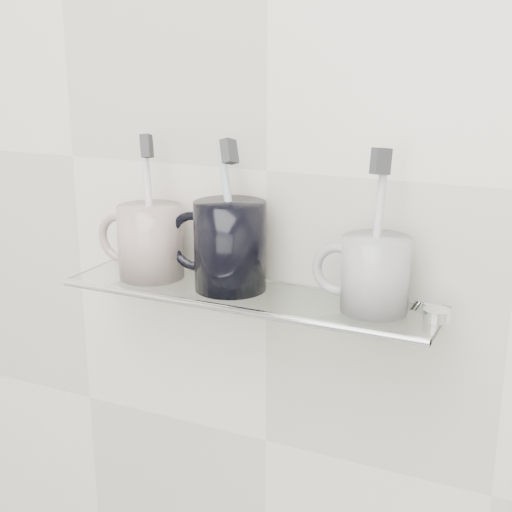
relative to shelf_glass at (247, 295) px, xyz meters
The scene contains 18 objects.
wall_back 0.17m from the shelf_glass, 90.00° to the left, with size 2.50×2.50×0.00m, color silver.
shelf_glass is the anchor object (origin of this frame).
shelf_rail 0.06m from the shelf_glass, 90.00° to the right, with size 0.01×0.01×0.50m, color silver.
bracket_left 0.22m from the shelf_glass, 167.38° to the left, with size 0.02×0.02×0.03m, color silver.
bracket_right 0.22m from the shelf_glass, 12.62° to the left, with size 0.02×0.02×0.03m, color silver.
mug_left 0.16m from the shelf_glass, behind, with size 0.09×0.09×0.10m, color silver.
mug_left_handle 0.21m from the shelf_glass, behind, with size 0.07×0.07×0.01m, color silver.
toothbrush_left 0.18m from the shelf_glass, behind, with size 0.01×0.01×0.19m, color silver.
bristles_left 0.24m from the shelf_glass, behind, with size 0.01×0.02×0.03m, color #313335.
mug_center 0.07m from the shelf_glass, 169.05° to the left, with size 0.09×0.09×0.12m, color black.
mug_center_handle 0.10m from the shelf_glass, behind, with size 0.08×0.08×0.01m, color black.
toothbrush_center 0.11m from the shelf_glass, 169.05° to the left, with size 0.01×0.01×0.19m, color #9BB8C6.
bristles_center 0.19m from the shelf_glass, 169.05° to the left, with size 0.01×0.02×0.03m, color #313335.
mug_right 0.18m from the shelf_glass, ahead, with size 0.08×0.08×0.09m, color white.
mug_right_handle 0.13m from the shelf_glass, ahead, with size 0.07×0.07×0.01m, color white.
toothbrush_right 0.20m from the shelf_glass, ahead, with size 0.01×0.01×0.19m, color #BDBDBD.
bristles_right 0.25m from the shelf_glass, ahead, with size 0.01×0.02×0.03m, color #313335.
chrome_cap 0.24m from the shelf_glass, ahead, with size 0.03×0.03×0.01m, color silver.
Camera 1 is at (0.38, 0.25, 1.40)m, focal length 50.00 mm.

